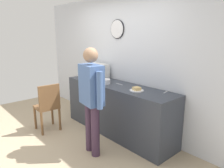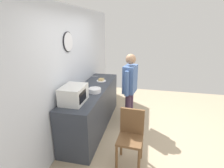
# 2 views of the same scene
# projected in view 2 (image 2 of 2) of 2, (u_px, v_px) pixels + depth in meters

# --- Properties ---
(ground_plane) EXTENTS (6.00, 6.00, 0.00)m
(ground_plane) POSITION_uv_depth(u_px,v_px,m) (146.00, 139.00, 3.64)
(ground_plane) COLOR tan
(back_wall) EXTENTS (5.40, 0.13, 2.60)m
(back_wall) POSITION_uv_depth(u_px,v_px,m) (70.00, 74.00, 3.55)
(back_wall) COLOR silver
(back_wall) RESTS_ON ground_plane
(kitchen_counter) EXTENTS (2.39, 0.62, 0.94)m
(kitchen_counter) POSITION_uv_depth(u_px,v_px,m) (93.00, 108.00, 3.96)
(kitchen_counter) COLOR #333842
(kitchen_counter) RESTS_ON ground_plane
(microwave) EXTENTS (0.50, 0.39, 0.30)m
(microwave) POSITION_uv_depth(u_px,v_px,m) (74.00, 94.00, 3.07)
(microwave) COLOR silver
(microwave) RESTS_ON kitchen_counter
(sandwich_plate) EXTENTS (0.23, 0.23, 0.07)m
(sandwich_plate) POSITION_uv_depth(u_px,v_px,m) (101.00, 80.00, 4.28)
(sandwich_plate) COLOR white
(sandwich_plate) RESTS_ON kitchen_counter
(salad_bowl) EXTENTS (0.25, 0.25, 0.09)m
(salad_bowl) POSITION_uv_depth(u_px,v_px,m) (95.00, 90.00, 3.56)
(salad_bowl) COLOR white
(salad_bowl) RESTS_ON kitchen_counter
(fork_utensil) EXTENTS (0.05, 0.17, 0.01)m
(fork_utensil) POSITION_uv_depth(u_px,v_px,m) (94.00, 76.00, 4.69)
(fork_utensil) COLOR silver
(fork_utensil) RESTS_ON kitchen_counter
(spoon_utensil) EXTENTS (0.17, 0.03, 0.01)m
(spoon_utensil) POSITION_uv_depth(u_px,v_px,m) (90.00, 88.00, 3.82)
(spoon_utensil) COLOR silver
(spoon_utensil) RESTS_ON kitchen_counter
(person_standing) EXTENTS (0.58, 0.30, 1.66)m
(person_standing) POSITION_uv_depth(u_px,v_px,m) (130.00, 85.00, 3.90)
(person_standing) COLOR #3F2A41
(person_standing) RESTS_ON ground_plane
(wooden_chair) EXTENTS (0.42, 0.42, 0.94)m
(wooden_chair) POSITION_uv_depth(u_px,v_px,m) (131.00, 134.00, 2.91)
(wooden_chair) COLOR brown
(wooden_chair) RESTS_ON ground_plane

